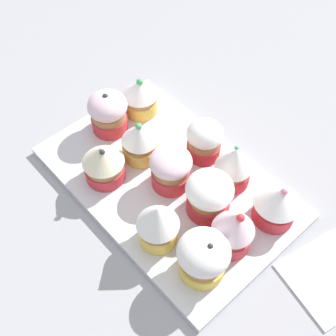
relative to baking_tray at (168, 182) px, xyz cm
name	(u,v)px	position (x,y,z in cm)	size (l,w,h in cm)	color
ground_plane	(168,190)	(0.00, 0.00, -2.10)	(180.00, 180.00, 3.00)	#9E9EA3
baking_tray	(168,182)	(0.00, 0.00, 0.00)	(38.55, 24.48, 1.20)	silver
cupcake_0	(277,203)	(-14.82, -6.80, 4.15)	(6.64, 6.64, 7.05)	#D1333D
cupcake_1	(233,166)	(-6.50, -6.95, 4.36)	(5.51, 5.51, 7.62)	#D1333D
cupcake_2	(205,140)	(-0.17, -7.47, 4.14)	(5.59, 5.59, 6.91)	#D1333D
cupcake_3	(140,96)	(14.01, -6.34, 3.90)	(5.96, 5.96, 6.85)	#EFC651
cupcake_4	(233,229)	(-13.66, 0.84, 4.59)	(5.76, 5.76, 8.10)	#D1333D
cupcake_5	(209,195)	(-7.64, -0.79, 4.31)	(6.78, 6.78, 7.12)	#D1333D
cupcake_6	(168,170)	(-0.60, 0.47, 4.10)	(6.27, 6.27, 6.70)	#D1333D
cupcake_7	(140,141)	(6.41, -0.07, 4.10)	(5.61, 5.61, 7.26)	#EFC651
cupcake_8	(110,111)	(14.30, -0.26, 4.34)	(6.41, 6.41, 7.52)	#D1333D
cupcake_9	(203,257)	(-13.73, 6.41, 4.41)	(6.85, 6.85, 7.53)	#EFC651
cupcake_10	(158,224)	(-6.48, 7.65, 4.70)	(5.86, 5.86, 7.82)	#EFC651
cupcake_11	(103,162)	(6.87, 6.60, 4.06)	(6.28, 6.28, 7.07)	#D1333D
napkin	(330,277)	(-25.77, -5.90, -0.30)	(10.40, 11.01, 0.60)	white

